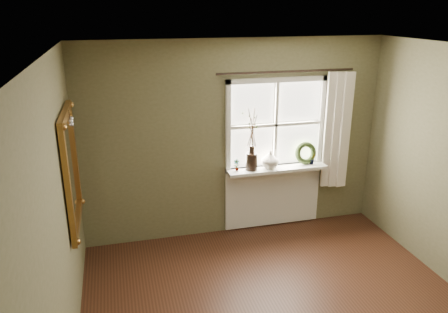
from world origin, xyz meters
name	(u,v)px	position (x,y,z in m)	size (l,w,h in m)	color
ceiling	(320,58)	(0.00, 0.00, 2.60)	(4.50, 4.50, 0.00)	silver
wall_back	(234,139)	(0.00, 2.30, 1.30)	(4.00, 0.10, 2.60)	#686544
wall_left	(47,249)	(-2.05, 0.00, 1.30)	(0.10, 4.50, 2.60)	#686544
window_frame	(276,125)	(0.55, 2.23, 1.48)	(1.36, 0.06, 1.24)	white
window_sill	(277,169)	(0.55, 2.12, 0.90)	(1.36, 0.26, 0.04)	white
window_apron	(273,195)	(0.55, 2.23, 0.46)	(1.36, 0.04, 0.88)	white
dark_jug	(252,161)	(0.19, 2.12, 1.03)	(0.16, 0.16, 0.23)	black
cream_vase	(270,159)	(0.45, 2.12, 1.04)	(0.23, 0.23, 0.24)	beige
wreath	(305,155)	(0.97, 2.16, 1.04)	(0.31, 0.31, 0.08)	#2F421D
potted_plant_left	(237,165)	(-0.01, 2.12, 1.00)	(0.09, 0.06, 0.16)	#2F421D
potted_plant_right	(312,159)	(1.06, 2.12, 0.99)	(0.08, 0.07, 0.15)	#2F421D
curtain	(336,131)	(1.39, 2.13, 1.37)	(0.36, 0.12, 1.59)	silver
curtain_rod	(287,72)	(0.65, 2.17, 2.18)	(0.03, 0.03, 1.84)	black
gilt_mirror	(71,169)	(-1.96, 1.34, 1.41)	(0.10, 1.02, 1.22)	white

